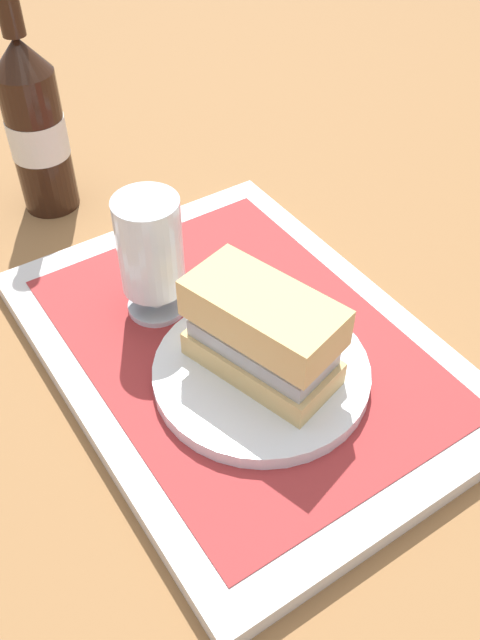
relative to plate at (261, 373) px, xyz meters
name	(u,v)px	position (x,y,z in m)	size (l,w,h in m)	color
ground_plane	(240,358)	(0.05, -0.01, -0.03)	(3.00, 3.00, 0.00)	olive
tray	(240,350)	(0.05, -0.01, -0.02)	(0.44, 0.32, 0.02)	silver
placemat	(240,343)	(0.05, -0.01, -0.01)	(0.38, 0.27, 0.00)	#9E2D2D
plate	(261,373)	(0.00, 0.00, 0.00)	(0.19, 0.19, 0.01)	white
sandwich	(259,331)	(0.00, 0.00, 0.05)	(0.14, 0.10, 0.08)	tan
beer_glass	(151,253)	(0.13, 0.03, 0.06)	(0.06, 0.06, 0.12)	silver
beer_bottle	(35,125)	(0.38, 0.04, 0.08)	(0.07, 0.07, 0.27)	black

